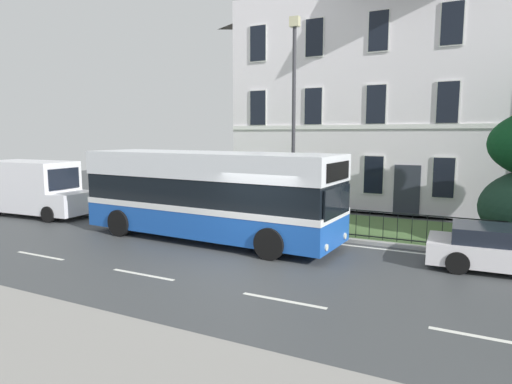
{
  "coord_description": "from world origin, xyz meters",
  "views": [
    {
      "loc": [
        5.65,
        -10.37,
        3.65
      ],
      "look_at": [
        -2.19,
        5.14,
        1.35
      ],
      "focal_mm": 30.82,
      "sensor_mm": 36.0,
      "label": 1
    }
  ],
  "objects_px": {
    "white_panel_van": "(34,188)",
    "street_lamp_post": "(294,111)",
    "litter_bin": "(341,214)",
    "georgian_townhouse": "(424,90)",
    "single_decker_bus": "(209,194)"
  },
  "relations": [
    {
      "from": "street_lamp_post",
      "to": "single_decker_bus",
      "type": "bearing_deg",
      "value": -123.23
    },
    {
      "from": "street_lamp_post",
      "to": "litter_bin",
      "type": "bearing_deg",
      "value": 1.88
    },
    {
      "from": "white_panel_van",
      "to": "litter_bin",
      "type": "relative_size",
      "value": 4.41
    },
    {
      "from": "white_panel_van",
      "to": "litter_bin",
      "type": "xyz_separation_m",
      "value": [
        13.35,
        2.71,
        -0.53
      ]
    },
    {
      "from": "white_panel_van",
      "to": "street_lamp_post",
      "type": "bearing_deg",
      "value": 9.84
    },
    {
      "from": "georgian_townhouse",
      "to": "litter_bin",
      "type": "height_order",
      "value": "georgian_townhouse"
    },
    {
      "from": "litter_bin",
      "to": "georgian_townhouse",
      "type": "bearing_deg",
      "value": 79.12
    },
    {
      "from": "georgian_townhouse",
      "to": "litter_bin",
      "type": "distance_m",
      "value": 10.57
    },
    {
      "from": "georgian_townhouse",
      "to": "single_decker_bus",
      "type": "height_order",
      "value": "georgian_townhouse"
    },
    {
      "from": "single_decker_bus",
      "to": "litter_bin",
      "type": "bearing_deg",
      "value": 41.16
    },
    {
      "from": "litter_bin",
      "to": "single_decker_bus",
      "type": "bearing_deg",
      "value": -141.72
    },
    {
      "from": "white_panel_van",
      "to": "litter_bin",
      "type": "bearing_deg",
      "value": 8.31
    },
    {
      "from": "white_panel_van",
      "to": "litter_bin",
      "type": "distance_m",
      "value": 13.63
    },
    {
      "from": "georgian_townhouse",
      "to": "street_lamp_post",
      "type": "xyz_separation_m",
      "value": [
        -3.62,
        -9.08,
        -1.41
      ]
    },
    {
      "from": "litter_bin",
      "to": "white_panel_van",
      "type": "bearing_deg",
      "value": -168.53
    }
  ]
}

